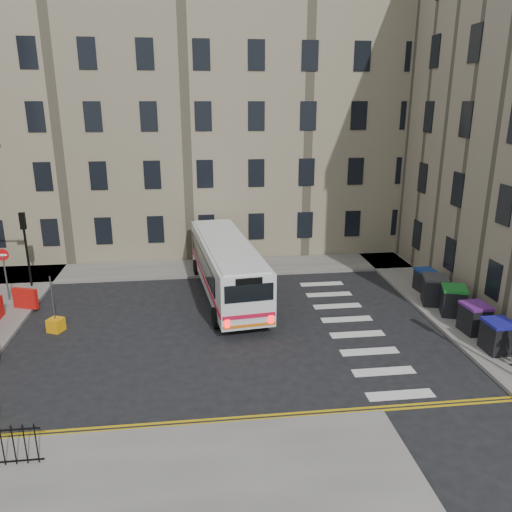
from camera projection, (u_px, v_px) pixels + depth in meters
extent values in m
plane|color=black|center=(264.00, 327.00, 22.68)|extent=(120.00, 120.00, 0.00)
cube|color=slate|center=(146.00, 270.00, 30.11)|extent=(36.00, 3.20, 0.15)
cube|color=slate|center=(415.00, 286.00, 27.49)|extent=(2.40, 26.00, 0.15)
cube|color=gray|center=(133.00, 129.00, 34.19)|extent=(38.00, 10.50, 16.00)
cylinder|color=black|center=(28.00, 258.00, 26.93)|extent=(0.12, 0.12, 3.20)
cube|color=black|center=(23.00, 221.00, 26.32)|extent=(0.28, 0.22, 0.90)
cylinder|color=#595B5E|center=(6.00, 278.00, 25.10)|extent=(0.08, 0.08, 2.40)
cube|color=red|center=(2.00, 249.00, 24.65)|extent=(0.60, 0.04, 0.60)
cube|color=red|center=(25.00, 298.00, 24.30)|extent=(1.26, 0.66, 1.00)
cube|color=silver|center=(227.00, 265.00, 25.92)|extent=(3.58, 10.76, 2.40)
cube|color=black|center=(202.00, 261.00, 26.04)|extent=(1.02, 8.40, 0.96)
cube|color=black|center=(247.00, 258.00, 26.58)|extent=(1.02, 8.40, 0.96)
cube|color=black|center=(211.00, 236.00, 30.76)|extent=(2.10, 0.30, 1.06)
cube|color=black|center=(249.00, 293.00, 20.87)|extent=(2.10, 0.30, 0.77)
cube|color=red|center=(204.00, 278.00, 25.82)|extent=(1.22, 10.30, 0.17)
cube|color=red|center=(250.00, 274.00, 26.36)|extent=(1.22, 10.30, 0.17)
cube|color=#FF0C0C|center=(227.00, 324.00, 21.03)|extent=(0.22, 0.07, 0.38)
cube|color=#FF0C0C|center=(271.00, 319.00, 21.46)|extent=(0.22, 0.07, 0.38)
cylinder|color=black|center=(196.00, 268.00, 29.31)|extent=(0.38, 0.98, 0.96)
cylinder|color=black|center=(236.00, 265.00, 29.84)|extent=(0.38, 0.98, 0.96)
cylinder|color=black|center=(216.00, 318.00, 22.54)|extent=(0.38, 0.98, 0.96)
cylinder|color=black|center=(267.00, 313.00, 23.07)|extent=(0.38, 0.98, 0.96)
cube|color=black|center=(497.00, 338.00, 20.07)|extent=(0.99, 1.14, 1.18)
cube|color=navy|center=(500.00, 323.00, 19.88)|extent=(1.04, 1.19, 0.12)
cube|color=black|center=(474.00, 319.00, 21.75)|extent=(1.05, 1.19, 1.18)
cube|color=#5C2078|center=(476.00, 306.00, 21.56)|extent=(1.10, 1.24, 0.12)
cube|color=black|center=(453.00, 302.00, 23.56)|extent=(1.37, 1.47, 1.25)
cube|color=#197226|center=(455.00, 288.00, 23.36)|extent=(1.44, 1.54, 0.13)
cube|color=black|center=(434.00, 291.00, 24.82)|extent=(1.39, 1.50, 1.30)
cube|color=#343436|center=(436.00, 278.00, 24.61)|extent=(1.46, 1.57, 0.14)
cube|color=black|center=(425.00, 281.00, 26.59)|extent=(0.96, 1.09, 1.05)
cube|color=navy|center=(426.00, 271.00, 26.41)|extent=(1.01, 1.14, 0.11)
cube|color=orange|center=(56.00, 325.00, 22.24)|extent=(0.79, 0.79, 0.60)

